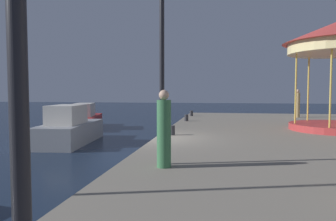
# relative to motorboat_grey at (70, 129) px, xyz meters

# --- Properties ---
(ground_plane) EXTENTS (120.00, 120.00, 0.00)m
(ground_plane) POSITION_rel_motorboat_grey_xyz_m (4.94, -2.72, -0.73)
(ground_plane) COLOR #162338
(motorboat_grey) EXTENTS (2.43, 5.27, 1.95)m
(motorboat_grey) POSITION_rel_motorboat_grey_xyz_m (0.00, 0.00, 0.00)
(motorboat_grey) COLOR gray
(motorboat_grey) RESTS_ON ground
(motorboat_red) EXTENTS (3.03, 5.73, 1.79)m
(motorboat_red) POSITION_rel_motorboat_grey_xyz_m (-2.00, 6.37, -0.07)
(motorboat_red) COLOR maroon
(motorboat_red) RESTS_ON ground
(lamp_post_mid_promenade) EXTENTS (0.36, 0.36, 4.74)m
(lamp_post_mid_promenade) POSITION_rel_motorboat_grey_xyz_m (6.05, -7.22, 3.27)
(lamp_post_mid_promenade) COLOR black
(lamp_post_mid_promenade) RESTS_ON quay_dock
(bollard_north) EXTENTS (0.24, 0.24, 0.40)m
(bollard_north) POSITION_rel_motorboat_grey_xyz_m (5.42, 4.48, 0.27)
(bollard_north) COLOR #2D2D33
(bollard_north) RESTS_ON quay_dock
(bollard_south) EXTENTS (0.24, 0.24, 0.40)m
(bollard_south) POSITION_rel_motorboat_grey_xyz_m (5.50, -1.89, 0.27)
(bollard_south) COLOR #2D2D33
(bollard_south) RESTS_ON quay_dock
(bollard_center) EXTENTS (0.24, 0.24, 0.40)m
(bollard_center) POSITION_rel_motorboat_grey_xyz_m (5.36, 8.56, 0.27)
(bollard_center) COLOR #2D2D33
(bollard_center) RESTS_ON quay_dock
(person_by_the_water) EXTENTS (0.34, 0.34, 1.96)m
(person_by_the_water) POSITION_rel_motorboat_grey_xyz_m (12.79, 8.55, 1.00)
(person_by_the_water) COLOR tan
(person_by_the_water) RESTS_ON quay_dock
(person_mid_promenade) EXTENTS (0.34, 0.34, 1.86)m
(person_mid_promenade) POSITION_rel_motorboat_grey_xyz_m (6.15, -7.51, 0.95)
(person_mid_promenade) COLOR #387247
(person_mid_promenade) RESTS_ON quay_dock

